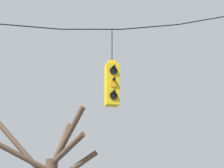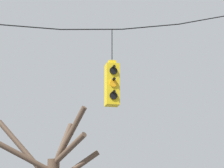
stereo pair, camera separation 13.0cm
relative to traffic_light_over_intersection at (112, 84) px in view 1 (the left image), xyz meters
name	(u,v)px [view 1 (the left image)]	position (x,y,z in m)	size (l,w,h in m)	color
span_wire	(30,16)	(-2.17, 0.01, 1.70)	(11.42, 0.03, 0.90)	black
traffic_light_over_intersection	(112,84)	(0.00, 0.00, 0.00)	(0.34, 0.46, 2.09)	yellow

